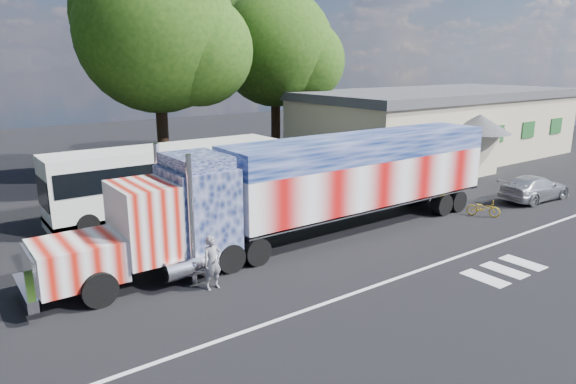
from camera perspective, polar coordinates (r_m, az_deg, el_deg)
ground at (r=20.20m, az=5.04°, el=-6.95°), size 100.00×100.00×0.00m
lane_markings at (r=19.00m, az=16.59°, el=-8.92°), size 30.00×2.67×0.01m
semi_truck at (r=21.52m, az=3.34°, el=0.83°), size 20.92×3.30×4.46m
coach_bus at (r=25.85m, az=-13.11°, el=1.48°), size 11.44×2.66×3.33m
hall_building at (r=41.15m, az=16.39°, el=7.23°), size 22.40×12.80×5.20m
parked_car at (r=30.73m, az=25.70°, el=0.41°), size 4.66×2.09×1.33m
woman at (r=17.13m, az=-8.41°, el=-7.75°), size 0.69×0.46×1.84m
bicycle at (r=26.57m, az=20.90°, el=-1.69°), size 1.28×1.59×0.81m
tree_n_mid at (r=32.31m, az=-14.07°, el=16.73°), size 9.85×9.38×13.63m
tree_ne_a at (r=39.45m, az=-1.20°, el=15.65°), size 9.06×8.63×12.57m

